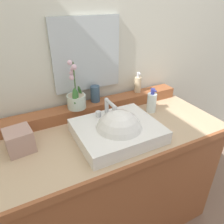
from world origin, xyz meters
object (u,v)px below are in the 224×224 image
object	(u,v)px
potted_plant	(76,98)
soap_dispenser	(138,84)
sink_basin	(118,132)
lotion_bottle	(152,102)
tissue_box	(19,140)
tumbler_cup	(95,94)

from	to	relation	value
potted_plant	soap_dispenser	world-z (taller)	potted_plant
soap_dispenser	sink_basin	bearing A→B (deg)	-135.29
soap_dispenser	lotion_bottle	bearing A→B (deg)	-91.15
soap_dispenser	lotion_bottle	distance (m)	0.20
tissue_box	lotion_bottle	bearing A→B (deg)	2.01
potted_plant	soap_dispenser	bearing A→B (deg)	4.00
tissue_box	potted_plant	bearing A→B (deg)	25.79
potted_plant	tissue_box	xyz separation A→B (m)	(-0.37, -0.18, -0.08)
soap_dispenser	lotion_bottle	world-z (taller)	soap_dispenser
soap_dispenser	tumbler_cup	distance (m)	0.34
tumbler_cup	soap_dispenser	bearing A→B (deg)	0.63
soap_dispenser	tissue_box	xyz separation A→B (m)	(-0.86, -0.21, -0.08)
potted_plant	tissue_box	bearing A→B (deg)	-154.21
tumbler_cup	lotion_bottle	distance (m)	0.39
potted_plant	lotion_bottle	bearing A→B (deg)	-17.37
tumbler_cup	tissue_box	size ratio (longest dim) A/B	0.84
sink_basin	tumbler_cup	size ratio (longest dim) A/B	4.19
sink_basin	potted_plant	size ratio (longest dim) A/B	1.47
lotion_bottle	tissue_box	size ratio (longest dim) A/B	1.31
sink_basin	soap_dispenser	world-z (taller)	soap_dispenser
potted_plant	sink_basin	bearing A→B (deg)	-67.79
tumbler_cup	lotion_bottle	xyz separation A→B (m)	(0.34, -0.18, -0.06)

